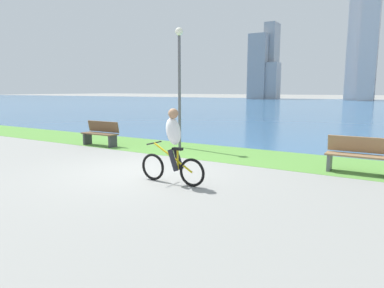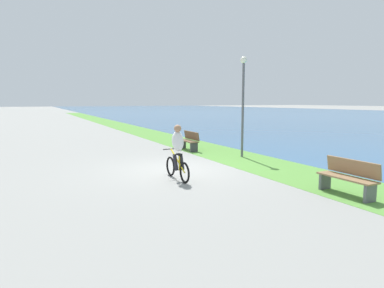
{
  "view_description": "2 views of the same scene",
  "coord_description": "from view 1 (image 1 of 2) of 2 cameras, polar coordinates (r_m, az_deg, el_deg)",
  "views": [
    {
      "loc": [
        5.51,
        -6.64,
        2.04
      ],
      "look_at": [
        1.49,
        -0.01,
        0.82
      ],
      "focal_mm": 32.02,
      "sensor_mm": 36.0,
      "label": 1
    },
    {
      "loc": [
        10.11,
        -4.44,
        2.34
      ],
      "look_at": [
        1.21,
        -0.03,
        1.03
      ],
      "focal_mm": 30.48,
      "sensor_mm": 36.0,
      "label": 2
    }
  ],
  "objects": [
    {
      "name": "grass_strip_bayside",
      "position": [
        11.51,
        2.1,
        -1.23
      ],
      "size": [
        120.0,
        2.65,
        0.01
      ],
      "primitive_type": "cube",
      "color": "#59933D",
      "rests_on": "ground"
    },
    {
      "name": "bay_water_surface",
      "position": [
        47.81,
        24.74,
        5.72
      ],
      "size": [
        300.0,
        72.46,
        0.0
      ],
      "primitive_type": "cube",
      "color": "#386693",
      "rests_on": "ground"
    },
    {
      "name": "cyclist_lead",
      "position": [
        7.45,
        -3.18,
        -0.39
      ],
      "size": [
        1.66,
        0.52,
        1.66
      ],
      "color": "black",
      "rests_on": "ground"
    },
    {
      "name": "bench_far_along_path",
      "position": [
        13.09,
        -14.96,
        1.69
      ],
      "size": [
        1.5,
        0.47,
        0.9
      ],
      "color": "brown",
      "rests_on": "ground"
    },
    {
      "name": "ground_plane",
      "position": [
        8.86,
        -8.24,
        -4.43
      ],
      "size": [
        300.0,
        300.0,
        0.0
      ],
      "primitive_type": "plane",
      "color": "gray"
    },
    {
      "name": "lamppost_tall",
      "position": [
        12.16,
        -2.12,
        12.06
      ],
      "size": [
        0.28,
        0.28,
        4.16
      ],
      "color": "#595960",
      "rests_on": "ground"
    },
    {
      "name": "bench_near_path",
      "position": [
        9.39,
        25.98,
        -1.7
      ],
      "size": [
        1.5,
        0.47,
        0.9
      ],
      "color": "olive",
      "rests_on": "ground"
    },
    {
      "name": "city_skyline_far_shore",
      "position": [
        75.66,
        28.85,
        13.74
      ],
      "size": [
        48.33,
        11.96,
        27.7
      ],
      "color": "#8C939E",
      "rests_on": "ground"
    }
  ]
}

